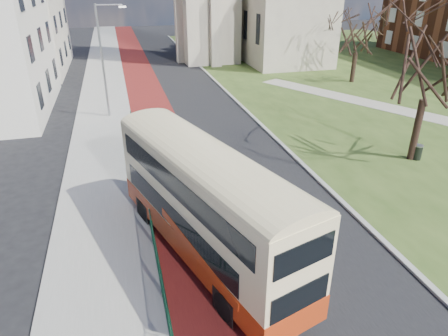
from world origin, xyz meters
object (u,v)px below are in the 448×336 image
object	(u,v)px
streetlamp	(104,56)
winter_tree_near	(435,47)
winter_tree_far	(359,29)
bus	(205,199)
litter_bin	(417,152)

from	to	relation	value
streetlamp	winter_tree_near	size ratio (longest dim) A/B	0.87
streetlamp	winter_tree_far	distance (m)	24.45
winter_tree_near	winter_tree_far	distance (m)	19.21
streetlamp	bus	size ratio (longest dim) A/B	0.75
streetlamp	winter_tree_far	world-z (taller)	streetlamp
streetlamp	litter_bin	bearing A→B (deg)	-36.46
bus	streetlamp	bearing A→B (deg)	83.04
litter_bin	winter_tree_far	bearing A→B (deg)	69.82
winter_tree_near	litter_bin	world-z (taller)	winter_tree_near
winter_tree_near	streetlamp	bearing A→B (deg)	143.35
bus	winter_tree_far	size ratio (longest dim) A/B	1.43
bus	winter_tree_far	bearing A→B (deg)	31.44
winter_tree_far	streetlamp	bearing A→B (deg)	-167.57
bus	litter_bin	distance (m)	15.09
winter_tree_near	litter_bin	xyz separation A→B (m)	(0.29, -0.13, -5.95)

